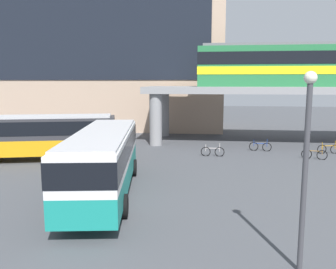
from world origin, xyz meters
The scene contains 11 objects.
ground_plane centered at (0.00, 10.00, 0.00)m, with size 120.00×120.00×0.00m, color #47494F.
station_building centered at (-8.58, 28.69, 10.82)m, with size 28.48×11.41×21.63m.
elevated_platform centered at (13.76, 18.57, 4.51)m, with size 31.02×7.14×5.18m.
train centered at (14.22, 18.57, 7.15)m, with size 22.43×2.96×3.84m.
bus_main centered at (-0.92, 1.68, 1.99)m, with size 4.23×11.30×3.22m.
bus_secondary centered at (-8.06, 8.74, 1.99)m, with size 11.32×5.23×3.22m.
bicycle_blue centered at (8.38, 14.18, 0.36)m, with size 1.78×0.31×1.04m.
bicycle_orange centered at (13.57, 13.72, 0.36)m, with size 1.78×0.34×1.04m.
bicycle_silver centered at (4.48, 11.59, 0.36)m, with size 1.79×0.08×1.04m.
bicycle_brown centered at (11.86, 11.42, 0.36)m, with size 1.76×0.46×1.04m.
lamp_post centered at (6.98, -4.59, 3.49)m, with size 0.36×0.36×5.87m.
Camera 1 is at (4.26, -14.72, 5.56)m, focal length 37.41 mm.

